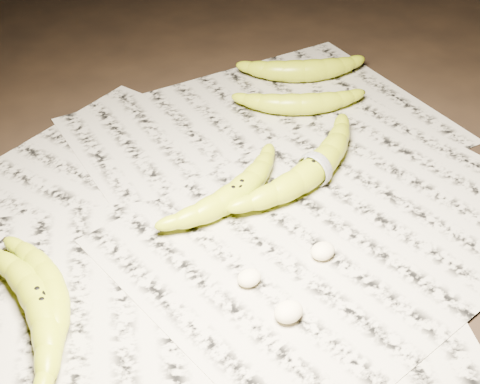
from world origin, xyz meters
TOP-DOWN VIEW (x-y plane):
  - ground at (0.00, 0.00)m, footprint 3.00×3.00m
  - newspaper_patch at (-0.03, 0.01)m, footprint 0.90×0.70m
  - banana_left_a at (-0.27, -0.01)m, footprint 0.08×0.21m
  - banana_left_b at (-0.25, 0.01)m, footprint 0.09×0.18m
  - banana_center at (0.02, 0.03)m, footprint 0.21×0.11m
  - banana_taped at (0.14, 0.01)m, footprint 0.26×0.13m
  - banana_upper_a at (0.24, 0.16)m, footprint 0.18×0.15m
  - banana_upper_b at (0.31, 0.24)m, footprint 0.19×0.15m
  - measuring_tape at (0.14, 0.01)m, footprint 0.02×0.05m
  - flesh_chunk_a at (-0.05, -0.17)m, footprint 0.03×0.03m
  - flesh_chunk_b at (-0.05, -0.10)m, footprint 0.03×0.02m
  - flesh_chunk_c at (0.05, -0.11)m, footprint 0.03×0.03m

SIDE VIEW (x-z plane):
  - ground at x=0.00m, z-range 0.00..0.00m
  - newspaper_patch at x=-0.03m, z-range 0.00..0.01m
  - flesh_chunk_b at x=-0.05m, z-range 0.01..0.03m
  - flesh_chunk_c at x=0.05m, z-range 0.01..0.03m
  - flesh_chunk_a at x=-0.05m, z-range 0.01..0.03m
  - banana_left_b at x=-0.25m, z-range 0.01..0.04m
  - banana_upper_a at x=0.24m, z-range 0.01..0.04m
  - banana_center at x=0.02m, z-range 0.01..0.04m
  - banana_left_a at x=-0.27m, z-range 0.01..0.04m
  - banana_upper_b at x=0.31m, z-range 0.01..0.05m
  - banana_taped at x=0.14m, z-range 0.01..0.05m
  - measuring_tape at x=0.14m, z-range 0.00..0.05m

